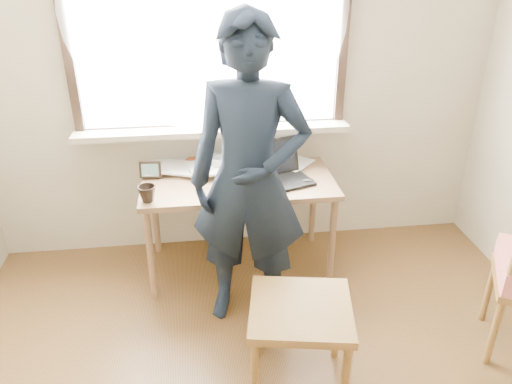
{
  "coord_description": "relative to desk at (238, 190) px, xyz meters",
  "views": [
    {
      "loc": [
        -0.33,
        -1.31,
        2.08
      ],
      "look_at": [
        -0.03,
        0.95,
        0.92
      ],
      "focal_mm": 35.0,
      "sensor_mm": 36.0,
      "label": 1
    }
  ],
  "objects": [
    {
      "name": "mouse",
      "position": [
        0.44,
        -0.1,
        0.09
      ],
      "size": [
        0.08,
        0.06,
        0.03
      ],
      "primitive_type": "ellipsoid",
      "color": "black",
      "rests_on": "desk"
    },
    {
      "name": "laptop",
      "position": [
        0.26,
        -0.03,
        0.13
      ],
      "size": [
        0.45,
        0.4,
        0.25
      ],
      "color": "black",
      "rests_on": "desk"
    },
    {
      "name": "book_a",
      "position": [
        -0.47,
        0.24,
        0.08
      ],
      "size": [
        0.31,
        0.35,
        0.03
      ],
      "primitive_type": "imported",
      "rotation": [
        0.0,
        0.0,
        0.38
      ],
      "color": "white",
      "rests_on": "desk"
    },
    {
      "name": "mug_dark",
      "position": [
        -0.57,
        -0.22,
        0.12
      ],
      "size": [
        0.15,
        0.15,
        0.1
      ],
      "primitive_type": "imported",
      "rotation": [
        0.0,
        0.0,
        -0.71
      ],
      "color": "black",
      "rests_on": "desk"
    },
    {
      "name": "person",
      "position": [
        0.02,
        -0.49,
        0.3
      ],
      "size": [
        0.75,
        0.59,
        1.81
      ],
      "primitive_type": "imported",
      "rotation": [
        0.0,
        0.0,
        -0.26
      ],
      "color": "black",
      "rests_on": "ground"
    },
    {
      "name": "room_shell",
      "position": [
        0.04,
        -1.43,
        1.03
      ],
      "size": [
        3.52,
        4.02,
        2.61
      ],
      "color": "#BAB096",
      "rests_on": "ground"
    },
    {
      "name": "book_b",
      "position": [
        0.34,
        0.25,
        0.08
      ],
      "size": [
        0.32,
        0.32,
        0.02
      ],
      "primitive_type": "imported",
      "rotation": [
        0.0,
        0.0,
        -0.74
      ],
      "color": "white",
      "rests_on": "desk"
    },
    {
      "name": "work_chair",
      "position": [
        0.19,
        -1.09,
        -0.18
      ],
      "size": [
        0.57,
        0.55,
        0.5
      ],
      "color": "brown",
      "rests_on": "ground"
    },
    {
      "name": "desk_clutter",
      "position": [
        -0.24,
        0.2,
        0.09
      ],
      "size": [
        0.79,
        0.48,
        0.05
      ],
      "color": "white",
      "rests_on": "desk"
    },
    {
      "name": "picture_frame",
      "position": [
        -0.57,
        0.1,
        0.12
      ],
      "size": [
        0.14,
        0.03,
        0.11
      ],
      "color": "black",
      "rests_on": "desk"
    },
    {
      "name": "mug_white",
      "position": [
        -0.1,
        0.16,
        0.12
      ],
      "size": [
        0.18,
        0.18,
        0.1
      ],
      "primitive_type": "imported",
      "rotation": [
        0.0,
        0.0,
        0.7
      ],
      "color": "white",
      "rests_on": "desk"
    },
    {
      "name": "desk",
      "position": [
        0.0,
        0.0,
        0.0
      ],
      "size": [
        1.26,
        0.63,
        0.67
      ],
      "color": "brown",
      "rests_on": "ground"
    }
  ]
}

